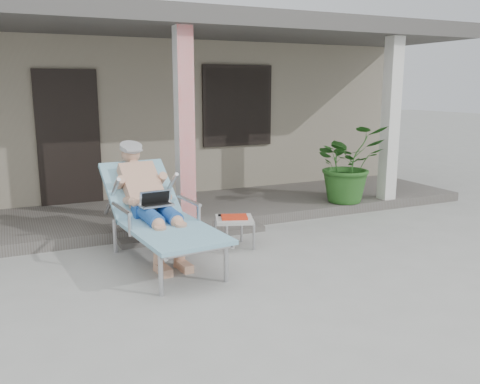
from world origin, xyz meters
name	(u,v)px	position (x,y,z in m)	size (l,w,h in m)	color
ground	(255,285)	(0.00, 0.00, 0.00)	(60.00, 60.00, 0.00)	#9E9E99
house	(118,102)	(0.00, 6.50, 1.67)	(10.40, 5.40, 3.30)	gray
porch_deck	(169,213)	(0.00, 3.00, 0.07)	(10.00, 2.00, 0.15)	#605B56
porch_overhang	(165,29)	(0.00, 2.95, 2.79)	(10.00, 2.30, 2.85)	silver
porch_step	(194,235)	(0.00, 1.85, 0.04)	(2.00, 0.30, 0.07)	#605B56
lounger	(154,186)	(-0.69, 1.25, 0.87)	(1.02, 2.23, 1.41)	#B7B7BC
side_table	(234,221)	(0.31, 1.22, 0.35)	(0.58, 0.58, 0.41)	#BABAB5
potted_palm	(348,163)	(2.77, 2.25, 0.78)	(1.13, 0.98, 1.25)	#26591E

